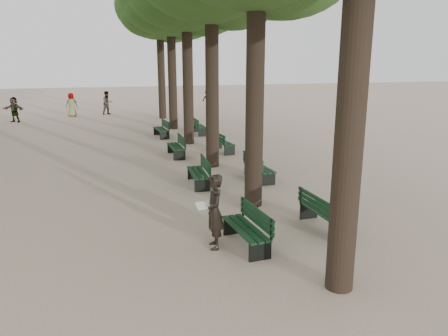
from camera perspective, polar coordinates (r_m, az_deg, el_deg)
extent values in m
plane|color=#BBA28E|center=(10.03, 1.28, -10.99)|extent=(120.00, 120.00, 0.00)
cylinder|color=#33261C|center=(7.87, 16.45, 9.85)|extent=(0.52, 0.52, 7.50)
cylinder|color=#33261C|center=(12.40, 4.10, 11.77)|extent=(0.52, 0.52, 7.50)
cylinder|color=#33261C|center=(17.20, -1.58, 12.47)|extent=(0.52, 0.52, 7.50)
cylinder|color=#33261C|center=(22.08, -4.77, 12.82)|extent=(0.52, 0.52, 7.50)
cylinder|color=#33261C|center=(27.01, -6.81, 13.01)|extent=(0.52, 0.52, 7.50)
cylinder|color=#33261C|center=(31.96, -8.22, 13.14)|extent=(0.52, 0.52, 7.50)
ellipsoid|color=#244C1A|center=(32.14, -8.49, 20.20)|extent=(6.00, 6.00, 4.50)
cube|color=black|center=(10.26, 2.76, -9.03)|extent=(0.68, 1.84, 0.45)
cube|color=black|center=(10.17, 2.78, -7.87)|extent=(0.70, 1.84, 0.04)
cube|color=black|center=(10.18, 4.25, -6.24)|extent=(0.20, 1.80, 0.40)
cube|color=black|center=(15.04, -3.44, -1.42)|extent=(0.60, 1.82, 0.45)
cube|color=black|center=(14.98, -3.46, -0.59)|extent=(0.62, 1.82, 0.04)
cube|color=black|center=(14.96, -2.41, 0.47)|extent=(0.12, 1.80, 0.40)
cube|color=black|center=(19.52, -6.33, 2.17)|extent=(0.55, 1.81, 0.45)
cube|color=black|center=(19.48, -6.34, 2.81)|extent=(0.57, 1.81, 0.04)
cube|color=black|center=(19.47, -5.55, 3.64)|extent=(0.07, 1.80, 0.40)
cube|color=black|center=(24.41, -8.23, 4.53)|extent=(0.69, 1.84, 0.45)
cube|color=black|center=(24.37, -8.25, 5.05)|extent=(0.71, 1.84, 0.04)
cube|color=black|center=(24.40, -7.63, 5.72)|extent=(0.21, 1.80, 0.40)
cube|color=black|center=(11.54, 12.99, -6.70)|extent=(0.61, 1.83, 0.45)
cube|color=black|center=(11.46, 13.05, -5.64)|extent=(0.63, 1.83, 0.04)
cube|color=black|center=(11.23, 11.91, -4.53)|extent=(0.14, 1.80, 0.40)
cube|color=black|center=(15.75, 4.69, -0.72)|extent=(0.63, 1.83, 0.45)
cube|color=black|center=(15.69, 4.71, 0.07)|extent=(0.65, 1.83, 0.04)
cube|color=black|center=(15.52, 3.78, 0.96)|extent=(0.15, 1.80, 0.40)
cube|color=black|center=(20.34, -0.08, 2.74)|extent=(0.72, 1.85, 0.45)
cube|color=black|center=(20.30, -0.08, 3.36)|extent=(0.74, 1.85, 0.04)
cube|color=black|center=(20.15, -0.82, 4.06)|extent=(0.25, 1.79, 0.40)
cube|color=black|center=(25.16, -3.13, 4.94)|extent=(0.54, 1.80, 0.45)
cube|color=black|center=(25.12, -3.14, 5.45)|extent=(0.56, 1.80, 0.04)
cube|color=black|center=(25.02, -3.77, 6.03)|extent=(0.06, 1.80, 0.40)
imported|color=black|center=(9.96, -1.26, -5.74)|extent=(0.39, 0.72, 1.75)
cube|color=white|center=(9.84, -2.68, -4.90)|extent=(0.37, 0.29, 0.12)
imported|color=#262628|center=(38.40, -2.17, 8.97)|extent=(0.97, 0.84, 1.53)
imported|color=#262628|center=(33.10, -25.71, 6.89)|extent=(1.56, 1.01, 1.70)
imported|color=#262628|center=(34.64, -19.28, 7.80)|extent=(0.89, 0.44, 1.75)
imported|color=#262628|center=(35.14, -14.97, 8.22)|extent=(0.93, 0.71, 1.78)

